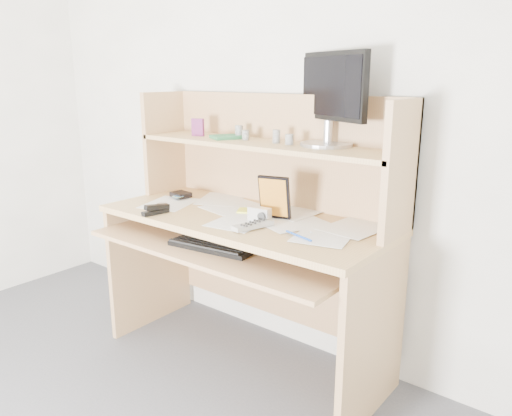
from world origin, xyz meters
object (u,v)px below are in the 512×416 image
Objects in this scene: monitor at (331,96)px; keyboard at (212,245)px; tv_remote at (253,225)px; game_case at (275,197)px; desk at (254,224)px.

keyboard is at bearing -99.20° from monitor.
tv_remote reaches higher than keyboard.
monitor reaches higher than tv_remote.
game_case is at bearing 107.56° from tv_remote.
game_case is 0.51m from monitor.
monitor is at bearing 48.25° from keyboard.
desk is 6.97× the size of game_case.
desk is at bearing 143.27° from tv_remote.
keyboard is at bearing -136.86° from tv_remote.
game_case reaches higher than keyboard.
keyboard is 2.14× the size of tv_remote.
desk is 0.27m from tv_remote.
keyboard is 0.93× the size of monitor.
desk reaches higher than game_case.
desk is 3.42× the size of keyboard.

